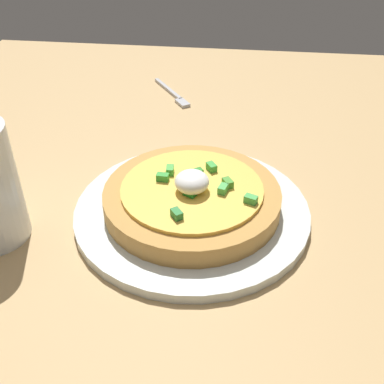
# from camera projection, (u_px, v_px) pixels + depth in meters

# --- Properties ---
(dining_table) EXTENTS (1.16, 0.79, 0.03)m
(dining_table) POSITION_uv_depth(u_px,v_px,m) (114.00, 242.00, 0.51)
(dining_table) COLOR tan
(dining_table) RESTS_ON ground
(plate) EXTENTS (0.26, 0.26, 0.01)m
(plate) POSITION_uv_depth(u_px,v_px,m) (192.00, 211.00, 0.52)
(plate) COLOR silver
(plate) RESTS_ON dining_table
(pizza) EXTENTS (0.19, 0.19, 0.05)m
(pizza) POSITION_uv_depth(u_px,v_px,m) (192.00, 197.00, 0.51)
(pizza) COLOR #BF8B45
(pizza) RESTS_ON plate
(fork) EXTENTS (0.10, 0.08, 0.01)m
(fork) POSITION_uv_depth(u_px,v_px,m) (172.00, 95.00, 0.77)
(fork) COLOR #B7B7BC
(fork) RESTS_ON dining_table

